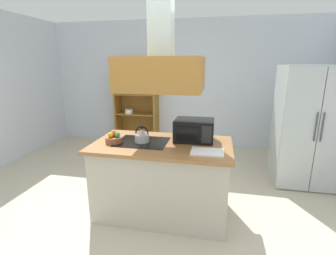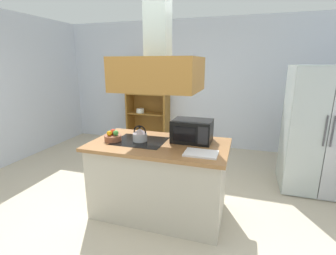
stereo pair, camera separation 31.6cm
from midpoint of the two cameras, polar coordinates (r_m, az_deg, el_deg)
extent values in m
plane|color=beige|center=(3.14, -3.61, -20.45)|extent=(7.80, 7.80, 0.00)
cube|color=silver|center=(5.48, 7.65, 9.85)|extent=(6.00, 0.12, 2.70)
cube|color=#BEB5A2|center=(3.05, 1.01, -12.09)|extent=(1.53, 0.83, 0.86)
cube|color=#9B6739|center=(2.87, 1.05, -4.05)|extent=(1.61, 0.91, 0.04)
cube|color=black|center=(2.94, -3.46, -3.19)|extent=(0.60, 0.48, 0.00)
cube|color=#A36C2D|center=(2.72, 1.13, 12.29)|extent=(0.90, 0.70, 0.36)
cube|color=#B1C0B9|center=(2.76, 1.20, 24.73)|extent=(0.24, 0.24, 0.83)
cube|color=#B0BCB8|center=(4.15, 33.63, -0.53)|extent=(0.90, 0.72, 1.78)
cube|color=#B4BFBD|center=(3.73, 31.82, -1.71)|extent=(0.44, 0.03, 1.74)
cylinder|color=#4C4C51|center=(3.74, 34.85, -0.72)|extent=(0.02, 0.02, 0.40)
cylinder|color=#4C4C51|center=(3.76, 36.00, -0.81)|extent=(0.02, 0.02, 0.40)
cube|color=#916024|center=(5.72, -7.31, 5.28)|extent=(0.04, 0.40, 1.75)
cube|color=#916024|center=(5.41, 1.37, 4.85)|extent=(0.04, 0.40, 1.75)
cube|color=#916024|center=(5.47, -3.22, 14.00)|extent=(0.94, 0.40, 0.03)
cube|color=#916024|center=(5.75, -2.98, -3.15)|extent=(0.94, 0.40, 0.08)
cube|color=#916024|center=(5.73, -2.42, 5.39)|extent=(0.94, 0.02, 1.75)
cube|color=#916024|center=(5.58, -3.07, 3.31)|extent=(0.86, 0.36, 0.02)
cube|color=#916024|center=(5.51, -3.13, 7.78)|extent=(0.86, 0.36, 0.02)
cylinder|color=white|center=(5.59, -4.87, 3.68)|extent=(0.18, 0.18, 0.05)
cylinder|color=white|center=(5.58, -4.88, 4.14)|extent=(0.17, 0.17, 0.05)
cylinder|color=silver|center=(5.43, -2.17, 8.44)|extent=(0.01, 0.01, 0.12)
cone|color=silver|center=(5.42, -2.18, 9.49)|extent=(0.07, 0.07, 0.08)
cylinder|color=silver|center=(5.38, -0.65, 8.40)|extent=(0.01, 0.01, 0.12)
cone|color=silver|center=(5.37, -0.66, 9.46)|extent=(0.07, 0.07, 0.08)
cylinder|color=#B6BABE|center=(2.93, -3.48, -2.29)|extent=(0.17, 0.17, 0.09)
cone|color=#BFB4C1|center=(2.90, -3.50, -0.83)|extent=(0.16, 0.16, 0.06)
sphere|color=black|center=(2.89, -3.51, 0.02)|extent=(0.03, 0.03, 0.03)
torus|color=black|center=(2.91, -3.50, -1.08)|extent=(0.16, 0.02, 0.16)
cube|color=white|center=(2.57, 11.20, -5.98)|extent=(0.34, 0.24, 0.02)
cube|color=black|center=(2.93, 8.73, -0.79)|extent=(0.46, 0.34, 0.26)
cube|color=black|center=(2.77, 7.04, -1.62)|extent=(0.26, 0.01, 0.17)
cube|color=#262628|center=(2.74, 11.38, -1.98)|extent=(0.11, 0.01, 0.20)
cylinder|color=brown|center=(2.98, -9.73, -2.47)|extent=(0.20, 0.20, 0.07)
sphere|color=green|center=(2.94, -9.07, -1.32)|extent=(0.07, 0.07, 0.07)
sphere|color=red|center=(3.00, -9.72, -1.06)|extent=(0.07, 0.07, 0.07)
sphere|color=#F9A813|center=(2.95, -10.53, -1.37)|extent=(0.06, 0.06, 0.06)
camera|label=1|loc=(0.16, -87.14, 0.75)|focal=26.24mm
camera|label=2|loc=(0.16, 92.86, -0.75)|focal=26.24mm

